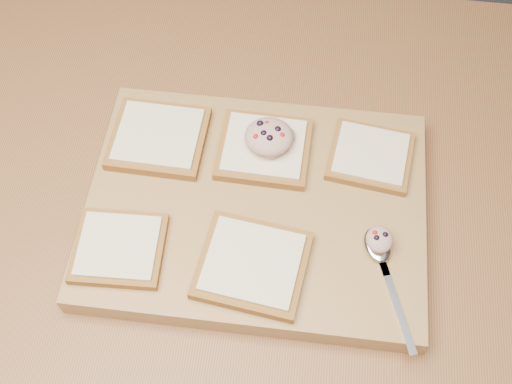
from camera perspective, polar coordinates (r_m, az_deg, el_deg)
ground at (r=1.73m, az=3.69°, el=-15.33°), size 4.00×4.00×0.00m
island_counter at (r=1.30m, az=4.82°, el=-9.94°), size 2.00×0.80×0.90m
cutting_board at (r=0.86m, az=-0.00°, el=-1.46°), size 0.44×0.34×0.04m
bread_far_left at (r=0.90m, az=-8.65°, el=4.81°), size 0.13×0.12×0.02m
bread_far_center at (r=0.88m, az=0.72°, el=3.91°), size 0.13×0.12×0.02m
bread_far_right at (r=0.88m, az=10.14°, el=3.20°), size 0.12×0.11×0.02m
bread_near_left at (r=0.82m, az=-12.09°, el=-4.86°), size 0.12×0.11×0.02m
bread_near_center at (r=0.79m, az=-0.32°, el=-6.46°), size 0.14×0.13×0.02m
tuna_salad_dollop at (r=0.86m, az=1.15°, el=4.95°), size 0.07×0.06×0.03m
spoon at (r=0.82m, az=10.99°, el=-5.41°), size 0.07×0.16×0.01m
spoon_salad at (r=0.81m, az=10.91°, el=-4.15°), size 0.03×0.04×0.02m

